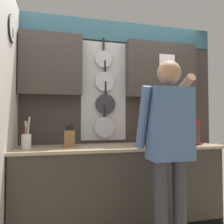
# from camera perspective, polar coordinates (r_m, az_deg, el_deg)

# --- Properties ---
(base_cabinet_counter) EXTENTS (2.30, 0.64, 0.90)m
(base_cabinet_counter) POSITION_cam_1_polar(r_m,az_deg,el_deg) (2.64, 1.96, -18.58)
(base_cabinet_counter) COLOR #38332D
(base_cabinet_counter) RESTS_ON ground_plane
(back_wall_unit) EXTENTS (2.87, 0.22, 2.49)m
(back_wall_unit) POSITION_cam_1_polar(r_m,az_deg,el_deg) (2.83, 0.65, 4.58)
(back_wall_unit) COLOR #38332D
(back_wall_unit) RESTS_ON ground_plane
(side_wall) EXTENTS (0.07, 1.60, 2.49)m
(side_wall) POSITION_cam_1_polar(r_m,az_deg,el_deg) (2.10, -27.07, -0.13)
(side_wall) COLOR silver
(side_wall) RESTS_ON ground_plane
(microwave) EXTENTS (0.51, 0.40, 0.29)m
(microwave) POSITION_cam_1_polar(r_m,az_deg,el_deg) (2.82, 15.43, -5.12)
(microwave) COLOR red
(microwave) RESTS_ON base_cabinet_counter
(knife_block) EXTENTS (0.11, 0.15, 0.27)m
(knife_block) POSITION_cam_1_polar(r_m,az_deg,el_deg) (2.47, -11.08, -6.73)
(knife_block) COLOR brown
(knife_block) RESTS_ON base_cabinet_counter
(utensil_crock) EXTENTS (0.10, 0.10, 0.33)m
(utensil_crock) POSITION_cam_1_polar(r_m,az_deg,el_deg) (2.49, -21.46, -6.66)
(utensil_crock) COLOR white
(utensil_crock) RESTS_ON base_cabinet_counter
(person) EXTENTS (0.54, 0.63, 1.72)m
(person) POSITION_cam_1_polar(r_m,az_deg,el_deg) (2.01, 14.67, -6.73)
(person) COLOR #383842
(person) RESTS_ON ground_plane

